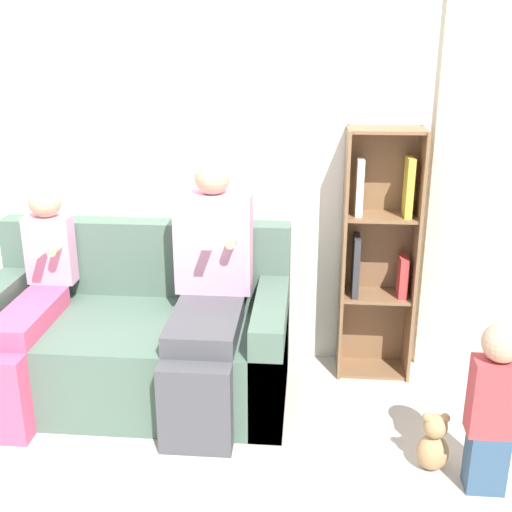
{
  "coord_description": "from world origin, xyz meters",
  "views": [
    {
      "loc": [
        0.89,
        -2.64,
        1.95
      ],
      "look_at": [
        0.61,
        0.6,
        0.81
      ],
      "focal_mm": 45.0,
      "sensor_mm": 36.0,
      "label": 1
    }
  ],
  "objects": [
    {
      "name": "child_seated",
      "position": [
        -0.59,
        0.42,
        0.58
      ],
      "size": [
        0.27,
        0.88,
        1.14
      ],
      "color": "#DB4C75",
      "rests_on": "ground_plane"
    },
    {
      "name": "ground_plane",
      "position": [
        0.0,
        0.0,
        0.0
      ],
      "size": [
        14.0,
        14.0,
        0.0
      ],
      "primitive_type": "plane",
      "color": "#BCB2A8"
    },
    {
      "name": "couch",
      "position": [
        -0.07,
        0.55,
        0.3
      ],
      "size": [
        1.71,
        0.91,
        0.9
      ],
      "color": "#4C6656",
      "rests_on": "ground_plane"
    },
    {
      "name": "teddy_bear",
      "position": [
        1.5,
        -0.05,
        0.14
      ],
      "size": [
        0.15,
        0.12,
        0.3
      ],
      "color": "tan",
      "rests_on": "ground_plane"
    },
    {
      "name": "toddler_standing",
      "position": [
        1.7,
        -0.17,
        0.44
      ],
      "size": [
        0.21,
        0.17,
        0.81
      ],
      "color": "#335170",
      "rests_on": "ground_plane"
    },
    {
      "name": "curtain_panel",
      "position": [
        1.95,
        0.99,
        1.16
      ],
      "size": [
        0.77,
        0.04,
        2.31
      ],
      "color": "beige",
      "rests_on": "ground_plane"
    },
    {
      "name": "back_wall",
      "position": [
        0.0,
        1.04,
        1.27
      ],
      "size": [
        10.0,
        0.06,
        2.55
      ],
      "color": "silver",
      "rests_on": "ground_plane"
    },
    {
      "name": "bookshelf",
      "position": [
        1.29,
        0.9,
        0.76
      ],
      "size": [
        0.42,
        0.27,
        1.46
      ],
      "color": "brown",
      "rests_on": "ground_plane"
    },
    {
      "name": "adult_seated",
      "position": [
        0.37,
        0.46,
        0.67
      ],
      "size": [
        0.42,
        0.85,
        1.31
      ],
      "color": "#47474C",
      "rests_on": "ground_plane"
    }
  ]
}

